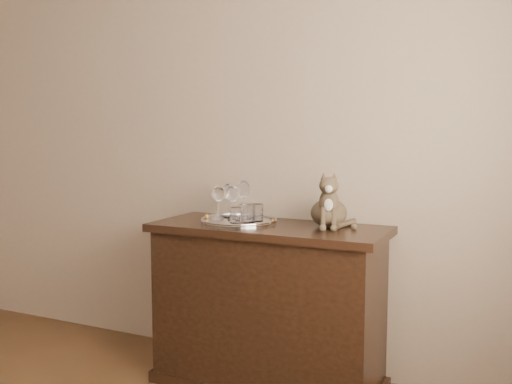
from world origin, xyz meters
TOP-DOWN VIEW (x-y plane):
  - wall_back at (0.00, 2.25)m, footprint 4.00×0.10m
  - sideboard at (0.60, 1.94)m, footprint 1.20×0.50m
  - tray at (0.42, 1.97)m, footprint 0.40×0.40m
  - wine_glass_a at (0.31, 2.04)m, footprint 0.07×0.07m
  - wine_glass_b at (0.39, 2.06)m, footprint 0.08×0.08m
  - wine_glass_c at (0.30, 1.96)m, footprint 0.07×0.07m
  - wine_glass_d at (0.38, 1.97)m, footprint 0.07×0.07m
  - tumbler_a at (0.49, 1.92)m, footprint 0.08×0.08m
  - tumbler_b at (0.45, 1.89)m, footprint 0.07×0.07m
  - tumbler_c at (0.51, 1.98)m, footprint 0.08×0.08m
  - cat at (0.89, 2.03)m, footprint 0.34×0.33m

SIDE VIEW (x-z plane):
  - sideboard at x=0.60m, z-range 0.00..0.85m
  - tray at x=0.42m, z-range 0.85..0.86m
  - tumbler_b at x=0.45m, z-range 0.86..0.94m
  - tumbler_c at x=0.51m, z-range 0.86..0.95m
  - tumbler_a at x=0.49m, z-range 0.86..0.95m
  - wine_glass_c at x=0.30m, z-range 0.86..1.04m
  - wine_glass_d at x=0.38m, z-range 0.86..1.04m
  - wine_glass_a at x=0.31m, z-range 0.86..1.04m
  - wine_glass_b at x=0.39m, z-range 0.86..1.06m
  - cat at x=0.89m, z-range 0.85..1.13m
  - wall_back at x=0.00m, z-range 0.00..2.70m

